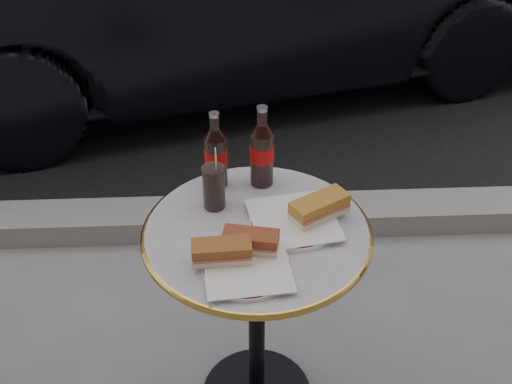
{
  "coord_description": "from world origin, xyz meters",
  "views": [
    {
      "loc": [
        -0.07,
        -1.32,
        1.83
      ],
      "look_at": [
        0.0,
        0.05,
        0.82
      ],
      "focal_mm": 45.0,
      "sensor_mm": 36.0,
      "label": 1
    }
  ],
  "objects_px": {
    "plate_right": "(293,222)",
    "cola_bottle_right": "(262,146)",
    "bistro_table": "(257,323)",
    "cola_glass": "(214,187)",
    "plate_left": "(247,269)",
    "cola_bottle_left": "(216,149)"
  },
  "relations": [
    {
      "from": "cola_glass",
      "to": "plate_right",
      "type": "bearing_deg",
      "value": -22.86
    },
    {
      "from": "plate_left",
      "to": "cola_glass",
      "type": "bearing_deg",
      "value": 106.91
    },
    {
      "from": "plate_left",
      "to": "cola_bottle_right",
      "type": "relative_size",
      "value": 0.88
    },
    {
      "from": "plate_right",
      "to": "cola_bottle_right",
      "type": "height_order",
      "value": "cola_bottle_right"
    },
    {
      "from": "cola_bottle_right",
      "to": "cola_glass",
      "type": "xyz_separation_m",
      "value": [
        -0.14,
        -0.11,
        -0.06
      ]
    },
    {
      "from": "plate_right",
      "to": "cola_glass",
      "type": "relative_size",
      "value": 1.82
    },
    {
      "from": "plate_left",
      "to": "cola_bottle_left",
      "type": "bearing_deg",
      "value": 101.27
    },
    {
      "from": "cola_bottle_left",
      "to": "plate_left",
      "type": "bearing_deg",
      "value": -78.73
    },
    {
      "from": "plate_left",
      "to": "cola_bottle_left",
      "type": "height_order",
      "value": "cola_bottle_left"
    },
    {
      "from": "cola_glass",
      "to": "bistro_table",
      "type": "bearing_deg",
      "value": -43.59
    },
    {
      "from": "plate_left",
      "to": "cola_bottle_right",
      "type": "bearing_deg",
      "value": 81.29
    },
    {
      "from": "bistro_table",
      "to": "cola_glass",
      "type": "bearing_deg",
      "value": 136.41
    },
    {
      "from": "cola_bottle_left",
      "to": "cola_glass",
      "type": "bearing_deg",
      "value": -93.38
    },
    {
      "from": "bistro_table",
      "to": "cola_glass",
      "type": "height_order",
      "value": "cola_glass"
    },
    {
      "from": "plate_left",
      "to": "plate_right",
      "type": "height_order",
      "value": "same"
    },
    {
      "from": "bistro_table",
      "to": "plate_right",
      "type": "xyz_separation_m",
      "value": [
        0.1,
        0.02,
        0.37
      ]
    },
    {
      "from": "plate_right",
      "to": "cola_bottle_left",
      "type": "distance_m",
      "value": 0.31
    },
    {
      "from": "plate_right",
      "to": "cola_glass",
      "type": "xyz_separation_m",
      "value": [
        -0.21,
        0.09,
        0.06
      ]
    },
    {
      "from": "plate_right",
      "to": "cola_bottle_left",
      "type": "relative_size",
      "value": 1.0
    },
    {
      "from": "bistro_table",
      "to": "cola_bottle_left",
      "type": "height_order",
      "value": "cola_bottle_left"
    },
    {
      "from": "cola_bottle_right",
      "to": "cola_glass",
      "type": "relative_size",
      "value": 1.94
    },
    {
      "from": "plate_left",
      "to": "cola_glass",
      "type": "distance_m",
      "value": 0.28
    }
  ]
}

